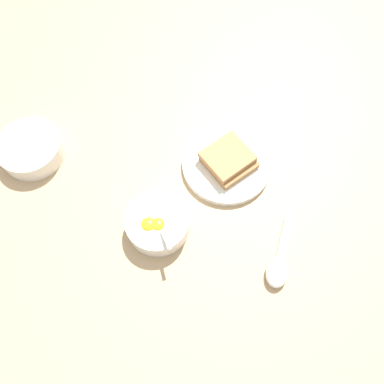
# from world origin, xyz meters

# --- Properties ---
(ground_plane) EXTENTS (3.00, 3.00, 0.00)m
(ground_plane) POSITION_xyz_m (0.00, 0.00, 0.00)
(ground_plane) COLOR tan
(egg_bowl) EXTENTS (0.15, 0.13, 0.08)m
(egg_bowl) POSITION_xyz_m (-0.05, -0.02, 0.03)
(egg_bowl) COLOR white
(egg_bowl) RESTS_ON ground_plane
(toast_plate) EXTENTS (0.21, 0.21, 0.02)m
(toast_plate) POSITION_xyz_m (0.05, -0.21, 0.01)
(toast_plate) COLOR white
(toast_plate) RESTS_ON ground_plane
(toast_sandwich) EXTENTS (0.13, 0.13, 0.03)m
(toast_sandwich) POSITION_xyz_m (0.04, -0.21, 0.03)
(toast_sandwich) COLOR #9E7042
(toast_sandwich) RESTS_ON toast_plate
(soup_spoon) EXTENTS (0.15, 0.12, 0.03)m
(soup_spoon) POSITION_xyz_m (-0.21, -0.23, 0.01)
(soup_spoon) COLOR white
(soup_spoon) RESTS_ON ground_plane
(congee_bowl) EXTENTS (0.15, 0.15, 0.05)m
(congee_bowl) POSITION_xyz_m (0.23, 0.20, 0.03)
(congee_bowl) COLOR white
(congee_bowl) RESTS_ON ground_plane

